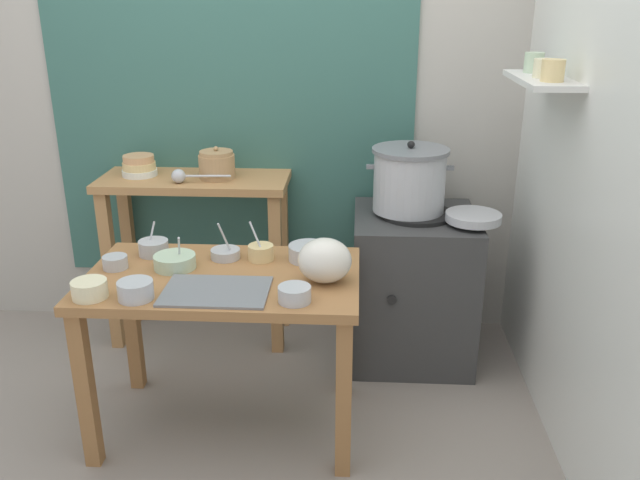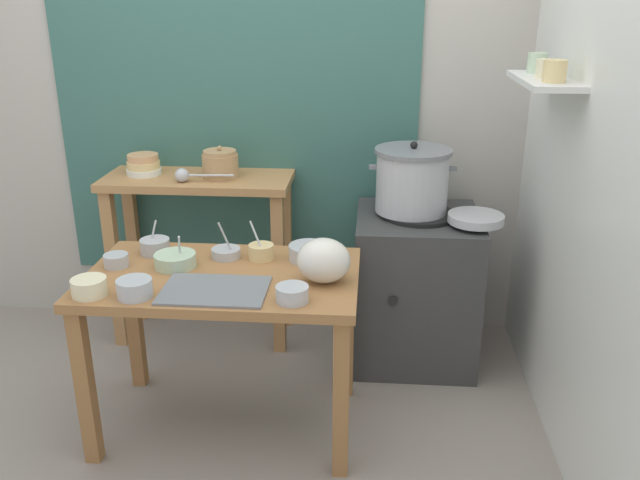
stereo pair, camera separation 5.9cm
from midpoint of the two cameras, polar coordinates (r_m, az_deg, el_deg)
The scene contains 22 objects.
ground_plane at distance 3.03m, azimuth -6.80°, elevation -15.71°, with size 9.00×9.00×0.00m, color gray.
wall_back at distance 3.54m, azimuth -2.88°, elevation 12.78°, with size 4.40×0.12×2.60m.
wall_right at distance 2.77m, azimuth 22.96°, elevation 8.92°, with size 0.30×3.20×2.60m.
prep_table at distance 2.74m, azimuth -7.72°, elevation -5.01°, with size 1.10×0.66×0.72m.
back_shelf_table at distance 3.51m, azimuth -9.83°, elevation 1.91°, with size 0.96×0.40×0.90m.
stove_block at distance 3.40m, azimuth 8.68°, elevation -4.00°, with size 0.60×0.61×0.78m.
steamer_pot at distance 3.22m, azimuth 8.47°, elevation 5.13°, with size 0.42×0.37×0.35m.
clay_pot at distance 3.40m, azimuth -8.10°, elevation 6.49°, with size 0.18×0.18×0.16m.
bowl_stack_enamel at distance 3.53m, azimuth -14.51°, elevation 6.28°, with size 0.18×0.18×0.11m.
ladle at distance 3.34m, azimuth -11.11°, elevation 5.50°, with size 0.29×0.07×0.07m.
serving_tray at distance 2.54m, azimuth -8.41°, elevation -4.31°, with size 0.40×0.28×0.01m, color slate.
plastic_bag at distance 2.56m, azimuth 0.97°, elevation -1.78°, with size 0.21×0.18×0.18m, color silver.
wide_pan at distance 3.16m, azimuth 13.81°, elevation 1.82°, with size 0.26×0.26×0.04m, color #B7BABF.
prep_bowl_0 at distance 2.85m, azimuth -7.52°, elevation -1.05°, with size 0.12×0.12×0.17m.
prep_bowl_1 at distance 2.78m, azimuth -11.79°, elevation -1.67°, with size 0.17×0.17×0.15m.
prep_bowl_2 at distance 2.85m, azimuth -16.60°, elevation -1.66°, with size 0.10×0.10×0.05m.
prep_bowl_3 at distance 2.94m, azimuth -13.49°, elevation -0.48°, with size 0.13×0.13×0.14m.
prep_bowl_4 at distance 2.61m, azimuth -18.67°, elevation -3.81°, with size 0.13×0.13×0.07m.
prep_bowl_5 at distance 2.43m, azimuth -1.71°, elevation -4.60°, with size 0.12×0.12×0.06m.
prep_bowl_6 at distance 2.81m, azimuth -4.50°, elevation -0.97°, with size 0.11×0.11×0.17m.
prep_bowl_7 at distance 2.79m, azimuth -0.36°, elevation -1.03°, with size 0.17×0.17×0.06m.
prep_bowl_8 at distance 2.54m, azimuth -15.07°, elevation -3.99°, with size 0.13×0.13×0.07m.
Camera 2 is at (0.57, -2.38, 1.79)m, focal length 37.12 mm.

